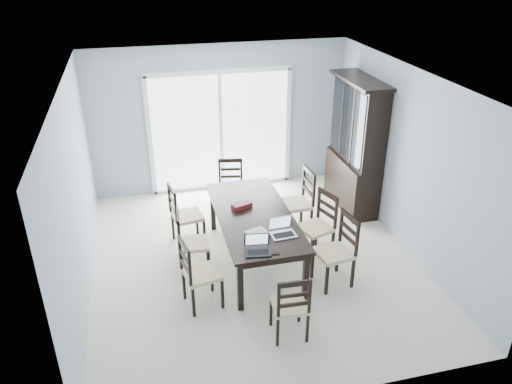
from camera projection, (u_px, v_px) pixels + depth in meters
floor at (254, 260)px, 7.16m from camera, size 5.00×5.00×0.00m
ceiling at (254, 80)px, 5.99m from camera, size 5.00×5.00×0.00m
back_wall at (220, 119)px, 8.74m from camera, size 4.50×0.02×2.60m
wall_left at (75, 197)px, 6.09m from camera, size 0.02×5.00×2.60m
wall_right at (408, 162)px, 7.06m from camera, size 0.02×5.00×2.60m
balcony at (214, 167)px, 10.21m from camera, size 4.50×2.00×0.10m
railing at (205, 124)px, 10.81m from camera, size 4.50×0.06×1.10m
dining_table at (254, 219)px, 6.86m from camera, size 1.00×2.20×0.75m
china_hutch at (355, 146)px, 8.20m from camera, size 0.50×1.38×2.20m
sliding_door at (221, 131)px, 8.81m from camera, size 2.52×0.05×2.18m
chair_left_near at (194, 267)px, 6.01m from camera, size 0.50×0.49×1.10m
chair_left_mid at (187, 236)px, 6.68m from camera, size 0.43×0.42×1.05m
chair_left_far at (180, 209)px, 7.28m from camera, size 0.49×0.48×1.12m
chair_right_near at (341, 243)px, 6.45m from camera, size 0.50×0.49×1.14m
chair_right_mid at (321, 218)px, 7.06m from camera, size 0.54×0.53×1.11m
chair_right_far at (301, 195)px, 7.60m from camera, size 0.49×0.47×1.20m
chair_end_near at (292, 301)px, 5.51m from camera, size 0.40×0.41×1.02m
chair_end_far at (231, 181)px, 8.20m from camera, size 0.47×0.48×1.06m
laptop_dark at (258, 249)px, 5.96m from camera, size 0.33×0.26×0.21m
laptop_silver at (283, 232)px, 6.31m from camera, size 0.33×0.24×0.22m
book_stack at (256, 233)px, 6.33m from camera, size 0.31×0.27×0.04m
cell_phone at (275, 254)px, 5.96m from camera, size 0.11×0.07×0.01m
game_box at (242, 205)px, 6.98m from camera, size 0.31×0.23×0.07m
hot_tub at (196, 140)px, 10.02m from camera, size 2.17×1.98×1.02m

